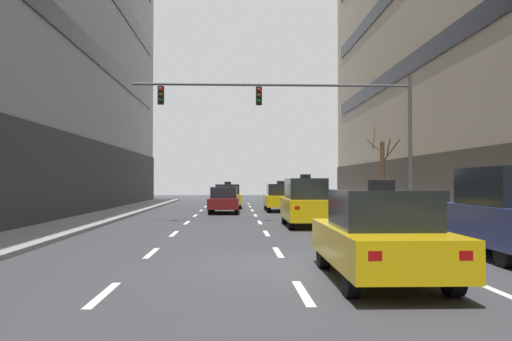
{
  "coord_description": "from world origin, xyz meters",
  "views": [
    {
      "loc": [
        -1.16,
        -11.71,
        1.88
      ],
      "look_at": [
        -0.22,
        10.75,
        2.37
      ],
      "focal_mm": 36.12,
      "sensor_mm": 36.0,
      "label": 1
    }
  ],
  "objects_px": {
    "traffic_signal_0": "(312,113)",
    "pedestrian_0": "(492,206)",
    "car_parked_2": "(418,212)",
    "taxi_driving_1": "(281,198)",
    "car_driving_3": "(224,200)",
    "taxi_driving_2": "(380,236)",
    "taxi_driving_0": "(305,203)",
    "taxi_driving_4": "(228,196)",
    "street_tree_1": "(382,173)",
    "car_parked_1": "(510,213)"
  },
  "relations": [
    {
      "from": "taxi_driving_0",
      "to": "taxi_driving_1",
      "type": "bearing_deg",
      "value": 90.25
    },
    {
      "from": "car_parked_2",
      "to": "taxi_driving_4",
      "type": "bearing_deg",
      "value": 112.5
    },
    {
      "from": "traffic_signal_0",
      "to": "taxi_driving_4",
      "type": "bearing_deg",
      "value": 107.9
    },
    {
      "from": "taxi_driving_0",
      "to": "pedestrian_0",
      "type": "distance_m",
      "value": 7.09
    },
    {
      "from": "taxi_driving_2",
      "to": "car_driving_3",
      "type": "distance_m",
      "value": 21.28
    },
    {
      "from": "taxi_driving_0",
      "to": "car_driving_3",
      "type": "distance_m",
      "value": 9.96
    },
    {
      "from": "taxi_driving_2",
      "to": "street_tree_1",
      "type": "relative_size",
      "value": 0.91
    },
    {
      "from": "traffic_signal_0",
      "to": "car_driving_3",
      "type": "bearing_deg",
      "value": 121.48
    },
    {
      "from": "taxi_driving_2",
      "to": "traffic_signal_0",
      "type": "bearing_deg",
      "value": 86.59
    },
    {
      "from": "car_driving_3",
      "to": "taxi_driving_4",
      "type": "distance_m",
      "value": 5.73
    },
    {
      "from": "taxi_driving_0",
      "to": "car_parked_1",
      "type": "bearing_deg",
      "value": -66.85
    },
    {
      "from": "taxi_driving_4",
      "to": "street_tree_1",
      "type": "height_order",
      "value": "street_tree_1"
    },
    {
      "from": "taxi_driving_1",
      "to": "car_driving_3",
      "type": "xyz_separation_m",
      "value": [
        -3.54,
        -1.89,
        -0.09
      ]
    },
    {
      "from": "taxi_driving_1",
      "to": "street_tree_1",
      "type": "height_order",
      "value": "street_tree_1"
    },
    {
      "from": "taxi_driving_0",
      "to": "street_tree_1",
      "type": "distance_m",
      "value": 11.07
    },
    {
      "from": "taxi_driving_4",
      "to": "car_parked_2",
      "type": "xyz_separation_m",
      "value": [
        7.28,
        -17.58,
        -0.07
      ]
    },
    {
      "from": "car_driving_3",
      "to": "car_parked_2",
      "type": "bearing_deg",
      "value": -57.92
    },
    {
      "from": "taxi_driving_1",
      "to": "car_driving_3",
      "type": "height_order",
      "value": "taxi_driving_1"
    },
    {
      "from": "car_driving_3",
      "to": "traffic_signal_0",
      "type": "bearing_deg",
      "value": -58.52
    },
    {
      "from": "taxi_driving_1",
      "to": "pedestrian_0",
      "type": "distance_m",
      "value": 16.0
    },
    {
      "from": "car_parked_2",
      "to": "taxi_driving_0",
      "type": "bearing_deg",
      "value": 146.27
    },
    {
      "from": "taxi_driving_4",
      "to": "car_parked_1",
      "type": "bearing_deg",
      "value": -73.12
    },
    {
      "from": "taxi_driving_0",
      "to": "car_driving_3",
      "type": "xyz_separation_m",
      "value": [
        -3.59,
        9.29,
        -0.24
      ]
    },
    {
      "from": "car_parked_2",
      "to": "traffic_signal_0",
      "type": "bearing_deg",
      "value": 122.9
    },
    {
      "from": "taxi_driving_0",
      "to": "pedestrian_0",
      "type": "bearing_deg",
      "value": -30.48
    },
    {
      "from": "taxi_driving_1",
      "to": "car_parked_1",
      "type": "bearing_deg",
      "value": -79.09
    },
    {
      "from": "taxi_driving_2",
      "to": "taxi_driving_4",
      "type": "bearing_deg",
      "value": 96.91
    },
    {
      "from": "taxi_driving_2",
      "to": "taxi_driving_4",
      "type": "relative_size",
      "value": 1.02
    },
    {
      "from": "car_parked_1",
      "to": "car_driving_3",
      "type": "bearing_deg",
      "value": 112.13
    },
    {
      "from": "car_parked_2",
      "to": "car_driving_3",
      "type": "bearing_deg",
      "value": 122.08
    },
    {
      "from": "taxi_driving_2",
      "to": "car_parked_2",
      "type": "bearing_deg",
      "value": 66.21
    },
    {
      "from": "taxi_driving_1",
      "to": "taxi_driving_4",
      "type": "distance_m",
      "value": 5.13
    },
    {
      "from": "taxi_driving_4",
      "to": "pedestrian_0",
      "type": "distance_m",
      "value": 20.92
    },
    {
      "from": "car_parked_2",
      "to": "pedestrian_0",
      "type": "distance_m",
      "value": 2.51
    },
    {
      "from": "car_driving_3",
      "to": "traffic_signal_0",
      "type": "distance_m",
      "value": 9.18
    },
    {
      "from": "taxi_driving_1",
      "to": "traffic_signal_0",
      "type": "relative_size",
      "value": 0.36
    },
    {
      "from": "taxi_driving_1",
      "to": "traffic_signal_0",
      "type": "bearing_deg",
      "value": -85.56
    },
    {
      "from": "car_driving_3",
      "to": "taxi_driving_4",
      "type": "relative_size",
      "value": 0.92
    },
    {
      "from": "traffic_signal_0",
      "to": "pedestrian_0",
      "type": "xyz_separation_m",
      "value": [
        5.48,
        -5.98,
        -4.09
      ]
    },
    {
      "from": "traffic_signal_0",
      "to": "pedestrian_0",
      "type": "height_order",
      "value": "traffic_signal_0"
    },
    {
      "from": "taxi_driving_0",
      "to": "taxi_driving_4",
      "type": "xyz_separation_m",
      "value": [
        -3.45,
        15.02,
        -0.17
      ]
    },
    {
      "from": "car_driving_3",
      "to": "pedestrian_0",
      "type": "bearing_deg",
      "value": -53.02
    },
    {
      "from": "car_parked_2",
      "to": "taxi_driving_2",
      "type": "bearing_deg",
      "value": -113.79
    },
    {
      "from": "taxi_driving_4",
      "to": "pedestrian_0",
      "type": "bearing_deg",
      "value": -62.82
    },
    {
      "from": "taxi_driving_0",
      "to": "traffic_signal_0",
      "type": "xyz_separation_m",
      "value": [
        0.63,
        2.39,
        4.1
      ]
    },
    {
      "from": "street_tree_1",
      "to": "taxi_driving_2",
      "type": "bearing_deg",
      "value": -106.35
    },
    {
      "from": "car_parked_1",
      "to": "street_tree_1",
      "type": "relative_size",
      "value": 0.92
    },
    {
      "from": "car_parked_2",
      "to": "street_tree_1",
      "type": "height_order",
      "value": "street_tree_1"
    },
    {
      "from": "taxi_driving_2",
      "to": "street_tree_1",
      "type": "bearing_deg",
      "value": 73.65
    },
    {
      "from": "taxi_driving_4",
      "to": "traffic_signal_0",
      "type": "relative_size",
      "value": 0.35
    }
  ]
}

